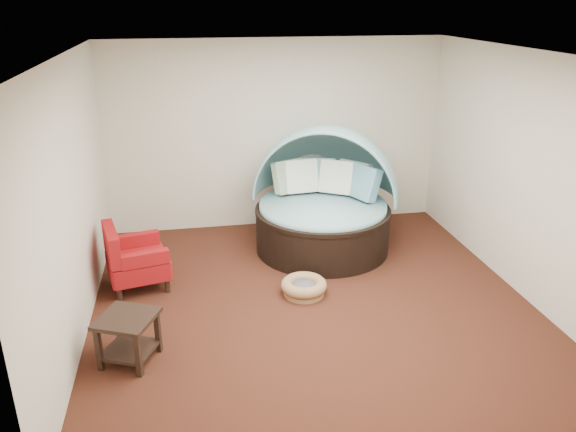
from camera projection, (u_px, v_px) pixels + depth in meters
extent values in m
plane|color=#462014|center=(312.00, 301.00, 6.59)|extent=(5.00, 5.00, 0.00)
plane|color=beige|center=(276.00, 135.00, 8.37)|extent=(5.00, 0.00, 5.00)
plane|color=beige|center=(396.00, 304.00, 3.79)|extent=(5.00, 0.00, 5.00)
plane|color=beige|center=(72.00, 202.00, 5.65)|extent=(0.00, 5.00, 5.00)
plane|color=beige|center=(524.00, 175.00, 6.50)|extent=(0.00, 5.00, 5.00)
plane|color=white|center=(316.00, 54.00, 5.57)|extent=(5.00, 5.00, 0.00)
cylinder|color=black|center=(322.00, 230.00, 7.85)|extent=(2.40, 2.40, 0.57)
cylinder|color=black|center=(323.00, 210.00, 7.74)|extent=(2.43, 2.43, 0.05)
cylinder|color=#97D1D3|center=(323.00, 207.00, 7.72)|extent=(2.27, 2.27, 0.12)
cube|color=#396343|center=(289.00, 177.00, 8.00)|extent=(0.54, 0.43, 0.49)
cube|color=white|center=(301.00, 176.00, 8.01)|extent=(0.50, 0.31, 0.49)
cube|color=#68A2B5|center=(319.00, 175.00, 8.09)|extent=(0.52, 0.37, 0.49)
cube|color=white|center=(337.00, 177.00, 7.98)|extent=(0.54, 0.47, 0.49)
cube|color=#396343|center=(353.00, 178.00, 7.95)|extent=(0.51, 0.53, 0.49)
cube|color=#68A2B5|center=(364.00, 183.00, 7.75)|extent=(0.44, 0.54, 0.49)
cylinder|color=brown|center=(304.00, 292.00, 6.73)|extent=(0.63, 0.63, 0.06)
torus|color=brown|center=(304.00, 285.00, 6.69)|extent=(0.71, 0.71, 0.14)
cylinder|color=#5D585C|center=(304.00, 286.00, 6.70)|extent=(0.42, 0.42, 0.08)
cylinder|color=black|center=(120.00, 295.00, 6.55)|extent=(0.08, 0.08, 0.17)
cylinder|color=black|center=(114.00, 274.00, 7.03)|extent=(0.08, 0.08, 0.17)
cylinder|color=black|center=(167.00, 286.00, 6.76)|extent=(0.08, 0.08, 0.17)
cylinder|color=black|center=(158.00, 266.00, 7.24)|extent=(0.08, 0.08, 0.17)
cube|color=#9C100F|center=(138.00, 265.00, 6.82)|extent=(0.84, 0.84, 0.24)
cube|color=#9C100F|center=(111.00, 244.00, 6.60)|extent=(0.28, 0.71, 0.41)
cube|color=#9C100F|center=(145.00, 259.00, 6.51)|extent=(0.57, 0.23, 0.17)
cube|color=#9C100F|center=(137.00, 240.00, 7.02)|extent=(0.57, 0.23, 0.17)
cube|color=black|center=(126.00, 319.00, 5.35)|extent=(0.68, 0.68, 0.04)
cube|color=black|center=(130.00, 349.00, 5.48)|extent=(0.59, 0.59, 0.03)
cube|color=black|center=(99.00, 349.00, 5.30)|extent=(0.07, 0.07, 0.45)
cube|color=black|center=(121.00, 326.00, 5.67)|extent=(0.07, 0.07, 0.45)
cube|color=black|center=(138.00, 356.00, 5.21)|extent=(0.07, 0.07, 0.45)
cube|color=black|center=(158.00, 332.00, 5.58)|extent=(0.07, 0.07, 0.45)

